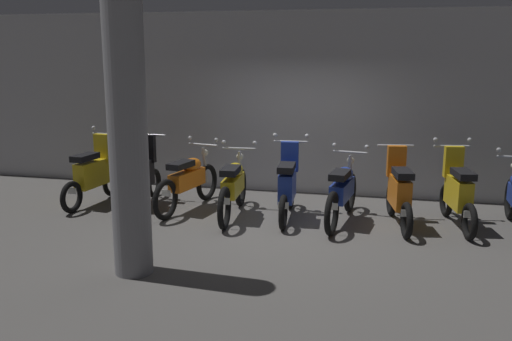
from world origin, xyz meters
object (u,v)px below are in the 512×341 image
Objects in this scene: motorbike_slot_0 at (93,174)px; support_pillar at (128,136)px; motorbike_slot_5 at (342,191)px; motorbike_slot_7 at (458,192)px; motorbike_slot_1 at (141,173)px; motorbike_slot_3 at (233,186)px; motorbike_slot_2 at (188,180)px; motorbike_slot_6 at (399,192)px; motorbike_slot_4 at (288,185)px.

motorbike_slot_0 is 3.53m from support_pillar.
motorbike_slot_5 is at bearing -1.25° from motorbike_slot_0.
motorbike_slot_0 is 5.96m from motorbike_slot_7.
motorbike_slot_1 is 0.51× the size of support_pillar.
motorbike_slot_2 is at bearing 164.79° from motorbike_slot_3.
motorbike_slot_2 is 1.16× the size of motorbike_slot_7.
motorbike_slot_2 is at bearing -1.31° from motorbike_slot_1.
motorbike_slot_3 is at bearing -8.33° from motorbike_slot_1.
motorbike_slot_6 is at bearing 2.48° from motorbike_slot_5.
motorbike_slot_4 reaches higher than motorbike_slot_6.
motorbike_slot_0 is at bearing 126.98° from support_pillar.
motorbike_slot_0 reaches higher than motorbike_slot_3.
motorbike_slot_1 reaches higher than motorbike_slot_5.
motorbike_slot_3 is at bearing -15.21° from motorbike_slot_2.
motorbike_slot_1 is 3.17m from support_pillar.
support_pillar is (-0.54, -2.49, 1.16)m from motorbike_slot_3.
motorbike_slot_4 is 1.01× the size of motorbike_slot_6.
motorbike_slot_0 is 1.71m from motorbike_slot_2.
motorbike_slot_7 is at bearing 3.34° from motorbike_slot_4.
motorbike_slot_1 is 0.86× the size of motorbike_slot_5.
motorbike_slot_3 is at bearing -177.05° from motorbike_slot_5.
motorbike_slot_5 is at bearing -173.64° from motorbike_slot_7.
motorbike_slot_3 is 1.17× the size of motorbike_slot_6.
support_pillar reaches higher than motorbike_slot_4.
motorbike_slot_6 is 1.00× the size of motorbike_slot_7.
support_pillar is at bearing -145.00° from motorbike_slot_7.
motorbike_slot_0 is at bearing 179.37° from motorbike_slot_6.
motorbike_slot_4 is 2.56m from motorbike_slot_7.
motorbike_slot_7 is at bearing 10.13° from motorbike_slot_6.
motorbike_slot_7 is (4.25, 0.05, 0.04)m from motorbike_slot_2.
motorbike_slot_0 is at bearing 178.75° from motorbike_slot_5.
motorbike_slot_5 is (3.42, -0.16, -0.07)m from motorbike_slot_1.
motorbike_slot_4 reaches higher than motorbike_slot_5.
support_pillar reaches higher than motorbike_slot_5.
motorbike_slot_1 is at bearing 171.67° from motorbike_slot_3.
motorbike_slot_1 is at bearing 177.30° from motorbike_slot_5.
motorbike_slot_3 is 1.17× the size of motorbike_slot_7.
motorbike_slot_5 is 1.17× the size of motorbike_slot_6.
motorbike_slot_0 is 0.87× the size of motorbike_slot_2.
motorbike_slot_7 is at bearing 0.31° from motorbike_slot_1.
support_pillar is at bearing -83.64° from motorbike_slot_2.
motorbike_slot_6 is at bearing -1.77° from motorbike_slot_2.
motorbike_slot_4 is at bearing -2.73° from motorbike_slot_1.
motorbike_slot_7 is (1.70, 0.19, 0.04)m from motorbike_slot_5.
motorbike_slot_1 is 2.56m from motorbike_slot_4.
support_pillar reaches higher than motorbike_slot_0.
motorbike_slot_0 is 5.11m from motorbike_slot_6.
motorbike_slot_2 and motorbike_slot_3 have the same top height.
motorbike_slot_4 is at bearing 179.89° from motorbike_slot_6.
motorbike_slot_4 is at bearing 8.54° from motorbike_slot_3.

